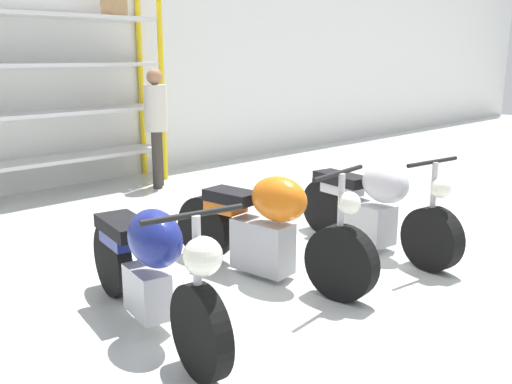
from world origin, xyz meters
TOP-DOWN VIEW (x-y plane):
  - ground_plane at (0.00, 0.00)m, footprint 30.00×30.00m
  - back_wall at (0.00, 4.71)m, footprint 30.00×0.08m
  - shelving_rack at (-0.33, 4.35)m, footprint 3.92×0.63m
  - motorcycle_blue at (-1.30, 0.07)m, footprint 0.69×2.00m
  - motorcycle_orange at (-0.05, 0.21)m, footprint 0.65×2.03m
  - motorcycle_silver at (1.19, 0.02)m, footprint 0.63×1.92m
  - person_browsing at (1.24, 3.69)m, footprint 0.45×0.45m

SIDE VIEW (x-z plane):
  - ground_plane at x=0.00m, z-range 0.00..0.00m
  - motorcycle_silver at x=1.19m, z-range -0.07..0.90m
  - motorcycle_orange at x=-0.05m, z-range -0.07..0.93m
  - motorcycle_blue at x=-1.30m, z-range -0.02..0.97m
  - person_browsing at x=1.24m, z-range 0.14..1.80m
  - shelving_rack at x=-0.33m, z-range 0.08..2.82m
  - back_wall at x=0.00m, z-range 0.00..3.60m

